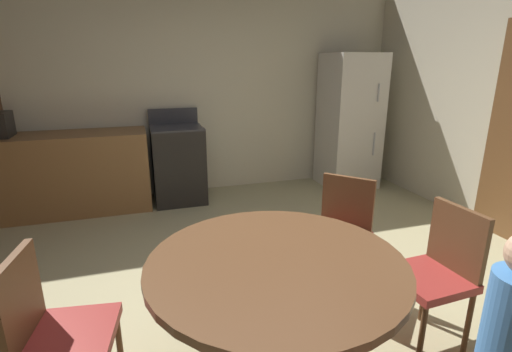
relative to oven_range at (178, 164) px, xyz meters
The scene contains 9 objects.
ground_plane 2.49m from the oven_range, 83.66° to the right, with size 14.00×14.00×0.00m, color tan.
wall_back 1.00m from the oven_range, 55.75° to the left, with size 5.69×0.12×2.70m, color beige.
kitchen_counter 1.31m from the oven_range, behind, with size 1.93×0.60×0.90m, color olive.
oven_range is the anchor object (origin of this frame).
refrigerator 2.33m from the oven_range, ahead, with size 0.68×0.68×1.76m.
dining_table 3.04m from the oven_range, 87.46° to the right, with size 1.24×1.24×0.76m.
chair_west 3.02m from the oven_range, 107.14° to the right, with size 0.45×0.45×0.87m.
chair_east 3.21m from the oven_range, 68.61° to the right, with size 0.42×0.42×0.87m.
chair_northeast 2.50m from the oven_range, 68.98° to the right, with size 0.57×0.57×0.87m.
Camera 1 is at (-0.72, -2.12, 1.67)m, focal length 26.80 mm.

